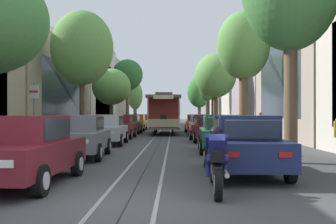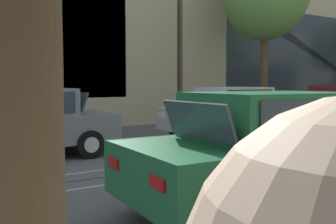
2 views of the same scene
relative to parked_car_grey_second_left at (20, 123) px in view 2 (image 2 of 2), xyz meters
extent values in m
cube|color=tan|center=(-7.76, 16.12, 2.80)|extent=(5.92, 16.85, 7.20)
cube|color=#2D3842|center=(-4.82, 16.12, 2.44)|extent=(0.04, 12.00, 4.32)
cube|color=slate|center=(0.00, -0.04, -0.15)|extent=(1.99, 4.38, 0.66)
cube|color=slate|center=(0.00, 0.11, 0.48)|extent=(1.57, 2.13, 0.60)
cube|color=#2D3842|center=(-0.06, 1.29, 0.46)|extent=(1.30, 0.26, 0.45)
cube|color=#2D3842|center=(0.74, 0.14, 0.48)|extent=(0.11, 1.81, 0.47)
cube|color=#2D3842|center=(-0.75, 0.08, 0.48)|extent=(0.11, 1.81, 0.47)
cube|color=#B21414|center=(0.46, 2.14, -0.05)|extent=(0.28, 0.05, 0.12)
cube|color=#B21414|center=(-0.65, 2.09, -0.05)|extent=(0.28, 0.05, 0.12)
cylinder|color=black|center=(0.82, 1.33, -0.48)|extent=(0.23, 0.65, 0.64)
cylinder|color=silver|center=(0.93, 1.34, -0.48)|extent=(0.04, 0.35, 0.35)
cylinder|color=black|center=(-0.94, 1.25, -0.48)|extent=(0.23, 0.65, 0.64)
cylinder|color=silver|center=(-1.05, 1.25, -0.48)|extent=(0.04, 0.35, 0.35)
cube|color=#B7B7BC|center=(-0.05, 6.23, -0.15)|extent=(1.88, 4.33, 0.66)
cube|color=#B7B7BC|center=(-0.05, 6.38, 0.48)|extent=(1.51, 2.09, 0.60)
cube|color=#2D3842|center=(-0.04, 5.55, 0.46)|extent=(1.34, 0.24, 0.47)
cube|color=#2D3842|center=(-0.07, 7.57, 0.46)|extent=(1.30, 0.22, 0.45)
cube|color=#2D3842|center=(0.70, 6.40, 0.48)|extent=(0.06, 1.81, 0.47)
cube|color=#2D3842|center=(-0.80, 6.37, 0.48)|extent=(0.06, 1.81, 0.47)
cube|color=white|center=(0.55, 4.08, -0.05)|extent=(0.28, 0.04, 0.14)
cube|color=#B21414|center=(0.47, 8.40, -0.05)|extent=(0.28, 0.04, 0.12)
cube|color=white|center=(-0.57, 4.06, -0.05)|extent=(0.28, 0.04, 0.14)
cube|color=#B21414|center=(-0.65, 8.38, -0.05)|extent=(0.28, 0.04, 0.12)
cylinder|color=black|center=(0.85, 4.92, -0.48)|extent=(0.21, 0.64, 0.64)
cylinder|color=silver|center=(0.96, 4.92, -0.48)|extent=(0.03, 0.35, 0.35)
cylinder|color=black|center=(-0.91, 4.88, -0.48)|extent=(0.21, 0.64, 0.64)
cylinder|color=silver|center=(-1.02, 4.88, -0.48)|extent=(0.03, 0.35, 0.35)
cylinder|color=black|center=(0.81, 7.58, -0.48)|extent=(0.21, 0.64, 0.64)
cylinder|color=silver|center=(0.92, 7.58, -0.48)|extent=(0.03, 0.35, 0.35)
cylinder|color=black|center=(-0.95, 7.55, -0.48)|extent=(0.21, 0.64, 0.64)
cylinder|color=silver|center=(-1.06, 7.55, -0.48)|extent=(0.03, 0.35, 0.35)
cube|color=#2D3842|center=(-0.15, 11.18, 0.46)|extent=(1.33, 0.22, 0.47)
cube|color=#2D3842|center=(-0.90, 12.02, 0.48)|extent=(0.03, 1.81, 0.47)
cube|color=white|center=(0.41, 9.71, -0.05)|extent=(0.28, 0.04, 0.14)
cube|color=white|center=(-0.71, 9.71, -0.05)|extent=(0.28, 0.04, 0.14)
cylinder|color=black|center=(-1.03, 10.54, -0.48)|extent=(0.20, 0.64, 0.64)
cylinder|color=silver|center=(-1.14, 10.54, -0.48)|extent=(0.02, 0.35, 0.35)
cylinder|color=silver|center=(-1.14, 13.20, -0.48)|extent=(0.02, 0.35, 0.35)
cube|color=#1E6038|center=(5.54, 2.24, -0.15)|extent=(1.96, 4.37, 0.66)
cube|color=#1E6038|center=(5.53, 2.09, 0.48)|extent=(1.55, 2.12, 0.60)
cube|color=#2D3842|center=(5.56, 2.92, 0.46)|extent=(1.34, 0.27, 0.47)
cube|color=#2D3842|center=(5.49, 0.90, 0.46)|extent=(1.30, 0.25, 0.45)
cube|color=#2D3842|center=(4.78, 2.12, 0.48)|extent=(0.10, 1.81, 0.47)
cube|color=#2D3842|center=(6.28, 2.06, 0.48)|extent=(0.10, 1.81, 0.47)
cube|color=#B21414|center=(4.90, 0.10, -0.05)|extent=(0.28, 0.05, 0.12)
cube|color=#B21414|center=(6.01, 0.06, -0.05)|extent=(0.28, 0.05, 0.12)
cylinder|color=black|center=(4.71, 3.60, -0.48)|extent=(0.22, 0.65, 0.64)
cylinder|color=silver|center=(4.60, 3.61, -0.48)|extent=(0.03, 0.35, 0.35)
cylinder|color=black|center=(4.61, 0.94, -0.48)|extent=(0.22, 0.65, 0.64)
cylinder|color=silver|center=(4.50, 0.94, -0.48)|extent=(0.03, 0.35, 0.35)
cylinder|color=black|center=(6.37, 0.87, -0.48)|extent=(0.22, 0.65, 0.64)
cylinder|color=#4C3826|center=(-2.22, 9.93, 1.49)|extent=(0.30, 0.30, 4.57)
cylinder|color=slate|center=(-3.07, 8.36, -0.41)|extent=(0.14, 0.14, 0.79)
cylinder|color=slate|center=(-2.87, 8.36, -0.41)|extent=(0.14, 0.14, 0.79)
cube|color=#2D4CA5|center=(-2.97, 8.36, 0.26)|extent=(0.37, 0.23, 0.56)
cylinder|color=#2D4CA5|center=(-3.20, 8.36, 0.22)|extent=(0.09, 0.09, 0.50)
cylinder|color=#2D4CA5|center=(-2.74, 8.36, 0.22)|extent=(0.09, 0.09, 0.50)
sphere|color=brown|center=(-2.97, 8.36, 0.66)|extent=(0.22, 0.22, 0.22)
camera|label=1|loc=(3.52, -14.83, 0.83)|focal=42.91mm
camera|label=2|loc=(9.14, -1.79, 0.90)|focal=41.53mm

